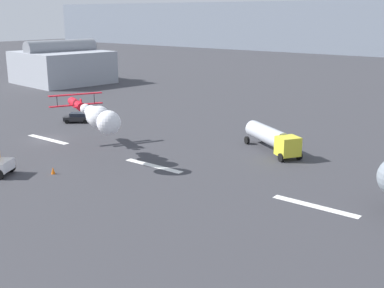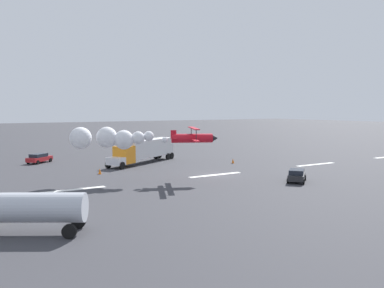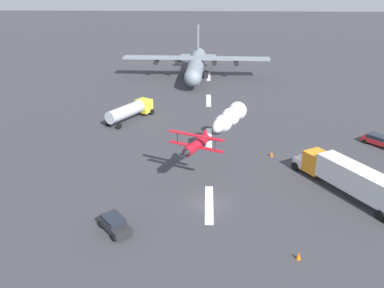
% 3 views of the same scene
% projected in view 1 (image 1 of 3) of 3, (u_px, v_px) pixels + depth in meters
% --- Properties ---
extents(ground_plane, '(440.00, 440.00, 0.00)m').
position_uv_depth(ground_plane, '(48.00, 139.00, 65.96)').
color(ground_plane, '#38383D').
rests_on(ground_plane, ground).
extents(runway_stripe_4, '(8.00, 0.90, 0.01)m').
position_uv_depth(runway_stripe_4, '(48.00, 139.00, 65.96)').
color(runway_stripe_4, white).
rests_on(runway_stripe_4, ground).
extents(runway_stripe_5, '(8.00, 0.90, 0.01)m').
position_uv_depth(runway_stripe_5, '(153.00, 166.00, 54.52)').
color(runway_stripe_5, white).
rests_on(runway_stripe_5, ground).
extents(runway_stripe_6, '(8.00, 0.90, 0.01)m').
position_uv_depth(runway_stripe_6, '(315.00, 206.00, 43.08)').
color(runway_stripe_6, white).
rests_on(runway_stripe_6, ground).
extents(stunt_biplane_red, '(16.45, 10.15, 2.72)m').
position_uv_depth(stunt_biplane_red, '(97.00, 116.00, 55.42)').
color(stunt_biplane_red, red).
extents(fuel_tanker_truck, '(9.65, 7.23, 2.90)m').
position_uv_depth(fuel_tanker_truck, '(272.00, 138.00, 59.77)').
color(fuel_tanker_truck, yellow).
rests_on(fuel_tanker_truck, ground).
extents(airport_staff_sedan, '(4.24, 3.93, 1.52)m').
position_uv_depth(airport_staff_sedan, '(77.00, 117.00, 76.00)').
color(airport_staff_sedan, '#262628').
rests_on(airport_staff_sedan, ground).
extents(hangar_building, '(21.35, 21.02, 10.32)m').
position_uv_depth(hangar_building, '(62.00, 66.00, 118.52)').
color(hangar_building, '#9EA3AD').
rests_on(hangar_building, ground).
extents(traffic_cone_far, '(0.44, 0.44, 0.75)m').
position_uv_depth(traffic_cone_far, '(53.00, 171.00, 51.67)').
color(traffic_cone_far, orange).
rests_on(traffic_cone_far, ground).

